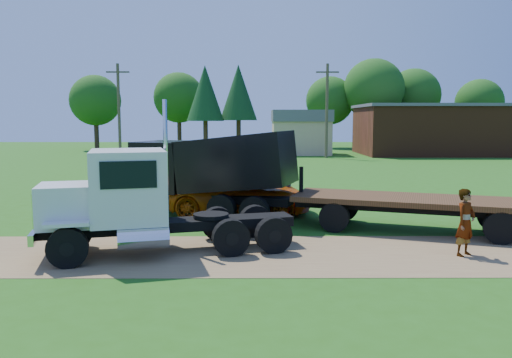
{
  "coord_description": "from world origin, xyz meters",
  "views": [
    {
      "loc": [
        -1.06,
        -13.37,
        3.68
      ],
      "look_at": [
        -0.97,
        4.13,
        1.6
      ],
      "focal_mm": 35.0,
      "sensor_mm": 36.0,
      "label": 1
    }
  ],
  "objects_px": {
    "black_dump_truck": "(203,169)",
    "spectator_a": "(466,223)",
    "orange_pickup": "(241,194)",
    "flatbed_trailer": "(415,205)",
    "white_semi_tractor": "(132,202)"
  },
  "relations": [
    {
      "from": "black_dump_truck",
      "to": "spectator_a",
      "type": "height_order",
      "value": "black_dump_truck"
    },
    {
      "from": "black_dump_truck",
      "to": "flatbed_trailer",
      "type": "height_order",
      "value": "black_dump_truck"
    },
    {
      "from": "orange_pickup",
      "to": "spectator_a",
      "type": "height_order",
      "value": "spectator_a"
    },
    {
      "from": "orange_pickup",
      "to": "flatbed_trailer",
      "type": "bearing_deg",
      "value": -116.36
    },
    {
      "from": "black_dump_truck",
      "to": "spectator_a",
      "type": "bearing_deg",
      "value": -16.9
    },
    {
      "from": "black_dump_truck",
      "to": "orange_pickup",
      "type": "relative_size",
      "value": 1.38
    },
    {
      "from": "white_semi_tractor",
      "to": "orange_pickup",
      "type": "bearing_deg",
      "value": 49.45
    },
    {
      "from": "orange_pickup",
      "to": "black_dump_truck",
      "type": "bearing_deg",
      "value": 111.85
    },
    {
      "from": "black_dump_truck",
      "to": "spectator_a",
      "type": "relative_size",
      "value": 4.19
    },
    {
      "from": "flatbed_trailer",
      "to": "orange_pickup",
      "type": "bearing_deg",
      "value": 171.52
    },
    {
      "from": "flatbed_trailer",
      "to": "spectator_a",
      "type": "distance_m",
      "value": 3.07
    },
    {
      "from": "white_semi_tractor",
      "to": "flatbed_trailer",
      "type": "distance_m",
      "value": 9.12
    },
    {
      "from": "orange_pickup",
      "to": "flatbed_trailer",
      "type": "height_order",
      "value": "flatbed_trailer"
    },
    {
      "from": "white_semi_tractor",
      "to": "orange_pickup",
      "type": "height_order",
      "value": "white_semi_tractor"
    },
    {
      "from": "black_dump_truck",
      "to": "flatbed_trailer",
      "type": "xyz_separation_m",
      "value": [
        7.26,
        -2.56,
        -0.94
      ]
    }
  ]
}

